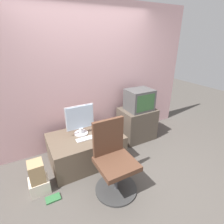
{
  "coord_description": "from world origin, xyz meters",
  "views": [
    {
      "loc": [
        -1.15,
        -1.68,
        2.02
      ],
      "look_at": [
        0.26,
        0.88,
        0.75
      ],
      "focal_mm": 28.0,
      "sensor_mm": 36.0,
      "label": 1
    }
  ],
  "objects_px": {
    "keyboard": "(88,138)",
    "book": "(53,198)",
    "main_monitor": "(80,120)",
    "crt_tv": "(139,100)",
    "cardboard_box_lower": "(40,185)",
    "office_chair": "(114,163)",
    "mouse": "(101,134)"
  },
  "relations": [
    {
      "from": "keyboard",
      "to": "mouse",
      "type": "xyz_separation_m",
      "value": [
        0.25,
        0.01,
        0.01
      ]
    },
    {
      "from": "cardboard_box_lower",
      "to": "office_chair",
      "type": "bearing_deg",
      "value": -24.5
    },
    {
      "from": "keyboard",
      "to": "book",
      "type": "relative_size",
      "value": 1.94
    },
    {
      "from": "cardboard_box_lower",
      "to": "crt_tv",
      "type": "bearing_deg",
      "value": 13.46
    },
    {
      "from": "office_chair",
      "to": "cardboard_box_lower",
      "type": "relative_size",
      "value": 3.91
    },
    {
      "from": "keyboard",
      "to": "cardboard_box_lower",
      "type": "height_order",
      "value": "keyboard"
    },
    {
      "from": "mouse",
      "to": "cardboard_box_lower",
      "type": "xyz_separation_m",
      "value": [
        -1.07,
        -0.23,
        -0.41
      ]
    },
    {
      "from": "keyboard",
      "to": "book",
      "type": "height_order",
      "value": "keyboard"
    },
    {
      "from": "main_monitor",
      "to": "office_chair",
      "type": "relative_size",
      "value": 0.5
    },
    {
      "from": "crt_tv",
      "to": "main_monitor",
      "type": "bearing_deg",
      "value": -176.71
    },
    {
      "from": "office_chair",
      "to": "book",
      "type": "xyz_separation_m",
      "value": [
        -0.83,
        0.2,
        -0.42
      ]
    },
    {
      "from": "mouse",
      "to": "book",
      "type": "distance_m",
      "value": 1.16
    },
    {
      "from": "crt_tv",
      "to": "keyboard",
      "type": "bearing_deg",
      "value": -167.48
    },
    {
      "from": "keyboard",
      "to": "cardboard_box_lower",
      "type": "xyz_separation_m",
      "value": [
        -0.83,
        -0.22,
        -0.4
      ]
    },
    {
      "from": "cardboard_box_lower",
      "to": "book",
      "type": "distance_m",
      "value": 0.28
    },
    {
      "from": "office_chair",
      "to": "mouse",
      "type": "bearing_deg",
      "value": 79.54
    },
    {
      "from": "crt_tv",
      "to": "cardboard_box_lower",
      "type": "relative_size",
      "value": 1.9
    },
    {
      "from": "mouse",
      "to": "crt_tv",
      "type": "relative_size",
      "value": 0.11
    },
    {
      "from": "office_chair",
      "to": "book",
      "type": "distance_m",
      "value": 0.95
    },
    {
      "from": "keyboard",
      "to": "main_monitor",
      "type": "bearing_deg",
      "value": 100.51
    },
    {
      "from": "mouse",
      "to": "book",
      "type": "bearing_deg",
      "value": -154.24
    },
    {
      "from": "main_monitor",
      "to": "mouse",
      "type": "distance_m",
      "value": 0.42
    },
    {
      "from": "office_chair",
      "to": "cardboard_box_lower",
      "type": "height_order",
      "value": "office_chair"
    },
    {
      "from": "office_chair",
      "to": "keyboard",
      "type": "bearing_deg",
      "value": 100.87
    },
    {
      "from": "main_monitor",
      "to": "book",
      "type": "xyz_separation_m",
      "value": [
        -0.66,
        -0.65,
        -0.74
      ]
    },
    {
      "from": "cardboard_box_lower",
      "to": "book",
      "type": "xyz_separation_m",
      "value": [
        0.13,
        -0.23,
        -0.09
      ]
    },
    {
      "from": "main_monitor",
      "to": "crt_tv",
      "type": "xyz_separation_m",
      "value": [
        1.25,
        0.07,
        0.12
      ]
    },
    {
      "from": "book",
      "to": "main_monitor",
      "type": "bearing_deg",
      "value": 44.29
    },
    {
      "from": "keyboard",
      "to": "crt_tv",
      "type": "bearing_deg",
      "value": 12.52
    },
    {
      "from": "keyboard",
      "to": "office_chair",
      "type": "relative_size",
      "value": 0.36
    },
    {
      "from": "mouse",
      "to": "office_chair",
      "type": "xyz_separation_m",
      "value": [
        -0.12,
        -0.66,
        -0.08
      ]
    },
    {
      "from": "main_monitor",
      "to": "crt_tv",
      "type": "height_order",
      "value": "crt_tv"
    }
  ]
}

